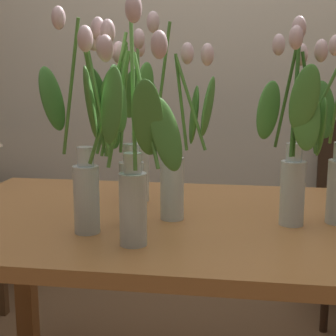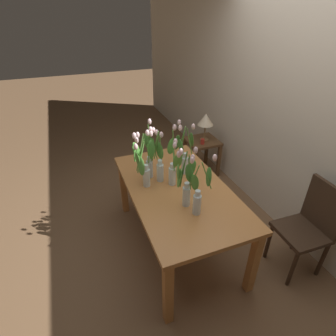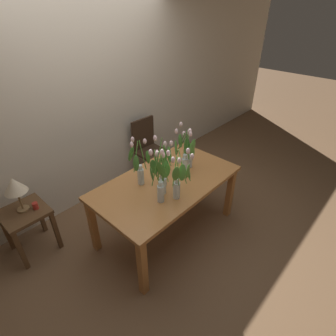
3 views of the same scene
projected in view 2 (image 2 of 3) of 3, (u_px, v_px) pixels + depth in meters
ground_plane at (177, 243)px, 2.92m from camera, size 18.00×18.00×0.00m
room_wall_rear at (300, 109)px, 2.62m from camera, size 9.00×0.10×2.70m
dining_table at (178, 195)px, 2.58m from camera, size 1.60×0.90×0.74m
tulip_vase_0 at (157, 159)px, 2.54m from camera, size 0.16×0.20×0.56m
tulip_vase_1 at (184, 154)px, 2.66m from camera, size 0.23×0.21×0.55m
tulip_vase_2 at (174, 166)px, 2.48m from camera, size 0.25×0.13×0.59m
tulip_vase_3 at (186, 184)px, 2.20m from camera, size 0.21×0.22×0.56m
tulip_vase_4 at (151, 157)px, 2.59m from camera, size 0.25×0.16×0.59m
tulip_vase_5 at (198, 194)px, 2.16m from camera, size 0.17×0.23×0.53m
tulip_vase_6 at (142, 166)px, 2.43m from camera, size 0.26×0.15×0.58m
dining_chair at (310, 224)px, 2.42m from camera, size 0.42×0.42×0.93m
side_table at (202, 147)px, 3.93m from camera, size 0.44×0.44×0.55m
table_lamp at (206, 120)px, 3.71m from camera, size 0.22×0.22×0.40m
pillar_candle at (203, 141)px, 3.75m from camera, size 0.06×0.06×0.07m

